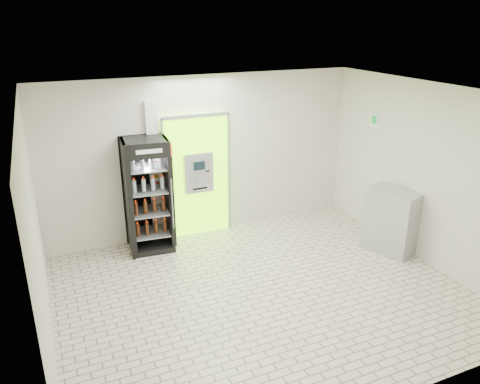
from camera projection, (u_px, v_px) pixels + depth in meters
ground at (262, 292)px, 7.16m from camera, size 6.00×6.00×0.00m
room_shell at (265, 178)px, 6.51m from camera, size 6.00×6.00×6.00m
atm_assembly at (197, 175)px, 8.74m from camera, size 1.30×0.24×2.33m
pillar at (155, 173)px, 8.44m from camera, size 0.22×0.11×2.60m
beverage_cooler at (148, 197)px, 8.22m from camera, size 0.82×0.76×2.04m
steel_cabinet at (392, 221)px, 8.26m from camera, size 0.85×1.00×1.15m
exit_sign at (375, 121)px, 8.74m from camera, size 0.02×0.22×0.26m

